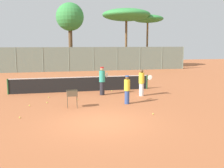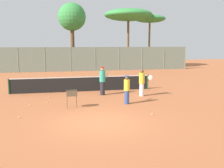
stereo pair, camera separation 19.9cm
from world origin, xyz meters
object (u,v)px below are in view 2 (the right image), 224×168
Objects in this scene: player_red_cap at (127,89)px; tennis_net at (82,84)px; ball_cart at (72,95)px; parked_car at (0,66)px; player_yellow_shirt at (142,82)px; player_white_outfit at (102,81)px.

tennis_net is at bearing 54.50° from player_red_cap.
ball_cart is 22.51m from parked_car.
player_yellow_shirt is (3.69, -2.49, 0.35)m from tennis_net.
tennis_net reaches higher than ball_cart.
player_yellow_shirt is at bearing -34.02° from tennis_net.
tennis_net is 5.72× the size of player_yellow_shirt.
player_white_outfit is 2.63m from player_yellow_shirt.
player_white_outfit is (1.22, -1.59, 0.42)m from tennis_net.
player_white_outfit is at bearing 179.14° from player_yellow_shirt.
ball_cart is (-3.14, -0.28, -0.12)m from player_red_cap.
ball_cart is at bearing -171.13° from player_white_outfit.
parked_car is at bearing 72.74° from player_white_outfit.
player_red_cap reaches higher than tennis_net.
player_red_cap is at bearing -118.62° from player_white_outfit.
player_white_outfit reaches higher than player_yellow_shirt.
parked_car is at bearing 117.70° from tennis_net.
player_white_outfit reaches higher than parked_car.
player_red_cap is at bearing -62.80° from parked_car.
player_red_cap is 0.93× the size of player_yellow_shirt.
tennis_net is 5.35× the size of player_white_outfit.
player_red_cap is 3.15m from ball_cart.
player_yellow_shirt is (1.57, 1.99, 0.06)m from player_red_cap.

